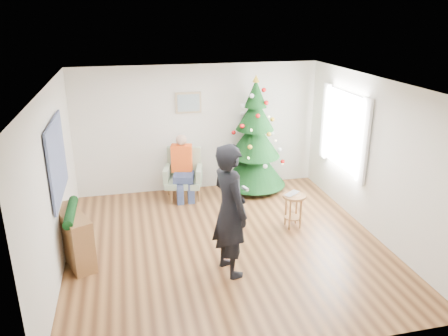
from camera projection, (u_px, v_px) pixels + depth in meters
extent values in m
plane|color=brown|center=(226.00, 244.00, 7.11)|extent=(5.00, 5.00, 0.00)
plane|color=white|center=(227.00, 84.00, 6.22)|extent=(5.00, 5.00, 0.00)
plane|color=silver|center=(199.00, 128.00, 8.96)|extent=(5.00, 0.00, 5.00)
plane|color=silver|center=(284.00, 253.00, 4.38)|extent=(5.00, 0.00, 5.00)
plane|color=silver|center=(54.00, 183.00, 6.14)|extent=(0.00, 5.00, 5.00)
plane|color=silver|center=(374.00, 158.00, 7.19)|extent=(0.00, 5.00, 5.00)
cube|color=white|center=(344.00, 131.00, 8.04)|extent=(0.04, 1.30, 1.40)
cube|color=white|center=(364.00, 142.00, 7.34)|extent=(0.05, 0.25, 1.50)
cube|color=white|center=(325.00, 121.00, 8.72)|extent=(0.05, 0.25, 1.50)
cylinder|color=#3F2816|center=(254.00, 182.00, 9.26)|extent=(0.10, 0.10, 0.31)
cone|color=black|center=(254.00, 164.00, 9.12)|extent=(1.33, 1.33, 0.87)
cone|color=black|center=(255.00, 138.00, 8.93)|extent=(1.06, 1.06, 0.77)
cone|color=black|center=(255.00, 113.00, 8.75)|extent=(0.78, 0.78, 0.66)
cone|color=black|center=(256.00, 93.00, 8.61)|extent=(0.45, 0.45, 0.56)
cone|color=gold|center=(256.00, 78.00, 8.52)|extent=(0.14, 0.14, 0.14)
cylinder|color=brown|center=(294.00, 196.00, 7.50)|extent=(0.40, 0.40, 0.04)
cylinder|color=brown|center=(293.00, 217.00, 7.64)|extent=(0.30, 0.30, 0.02)
imported|color=silver|center=(294.00, 194.00, 7.49)|extent=(0.39, 0.36, 0.03)
cube|color=#8DA182|center=(183.00, 182.00, 8.74)|extent=(0.81, 0.78, 0.12)
cube|color=#8DA182|center=(184.00, 161.00, 8.89)|extent=(0.69, 0.27, 0.60)
cube|color=#8DA182|center=(167.00, 174.00, 8.69)|extent=(0.22, 0.54, 0.30)
cube|color=#8DA182|center=(199.00, 175.00, 8.68)|extent=(0.22, 0.54, 0.30)
cube|color=navy|center=(184.00, 177.00, 8.62)|extent=(0.47, 0.49, 0.14)
cube|color=#D24713|center=(182.00, 158.00, 8.70)|extent=(0.45, 0.30, 0.55)
sphere|color=tan|center=(181.00, 140.00, 8.56)|extent=(0.21, 0.21, 0.21)
imported|color=black|center=(230.00, 210.00, 6.06)|extent=(0.64, 0.81, 1.94)
cube|color=white|center=(245.00, 188.00, 5.97)|extent=(0.07, 0.13, 0.04)
cube|color=brown|center=(74.00, 237.00, 6.51)|extent=(0.66, 1.04, 0.80)
cylinder|color=black|center=(71.00, 212.00, 6.36)|extent=(0.14, 0.90, 0.14)
cube|color=black|center=(57.00, 159.00, 6.34)|extent=(0.03, 1.50, 1.15)
cube|color=tan|center=(188.00, 103.00, 8.70)|extent=(0.52, 0.03, 0.42)
cube|color=gray|center=(189.00, 103.00, 8.68)|extent=(0.44, 0.02, 0.34)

